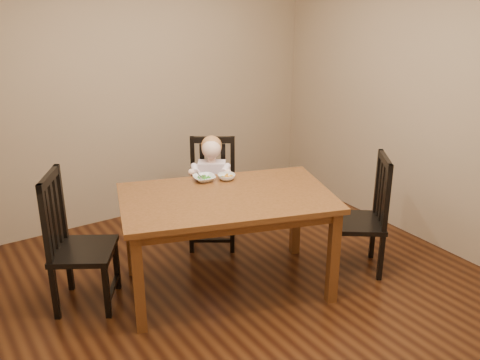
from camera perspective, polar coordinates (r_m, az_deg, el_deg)
room at (r=3.82m, az=0.68°, el=4.95°), size 4.01×4.01×2.71m
dining_table at (r=4.17m, az=-1.42°, el=-2.86°), size 1.85×1.43×0.81m
chair_child at (r=5.02m, az=-2.95°, el=-1.55°), size 0.59×0.59×1.01m
chair_left at (r=4.23m, az=-17.12°, el=-6.53°), size 0.62×0.63×1.08m
chair_right at (r=4.67m, az=13.11°, el=-3.80°), size 0.60×0.61×1.03m
toddler at (r=4.92m, az=-3.01°, el=-0.18°), size 0.51×0.53×0.57m
bowl_peas at (r=4.43m, az=-3.84°, el=0.19°), size 0.21×0.21×0.04m
bowl_veg at (r=4.45m, az=-1.45°, el=0.33°), size 0.18×0.18×0.05m
fork at (r=4.40m, az=-4.30°, el=0.32°), size 0.03×0.13×0.05m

